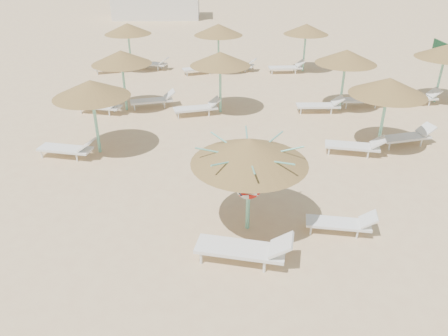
{
  "coord_description": "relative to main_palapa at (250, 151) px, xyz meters",
  "views": [
    {
      "loc": [
        -0.77,
        -9.24,
        6.96
      ],
      "look_at": [
        -0.48,
        1.4,
        1.3
      ],
      "focal_mm": 35.0,
      "sensor_mm": 36.0,
      "label": 1
    }
  ],
  "objects": [
    {
      "name": "lounger_main_b",
      "position": [
        2.49,
        -0.27,
        -1.98
      ],
      "size": [
        1.86,
        0.85,
        0.65
      ],
      "rotation": [
        0.0,
        0.0,
        -0.18
      ],
      "color": "white",
      "rests_on": "ground"
    },
    {
      "name": "palapa_field",
      "position": [
        1.52,
        9.86,
        0.0
      ],
      "size": [
        18.89,
        14.38,
        2.7
      ],
      "color": "#73C7AC",
      "rests_on": "ground"
    },
    {
      "name": "ground",
      "position": [
        -0.12,
        -0.39,
        -2.29
      ],
      "size": [
        120.0,
        120.0,
        0.0
      ],
      "primitive_type": "plane",
      "color": "#D2B480",
      "rests_on": "ground"
    },
    {
      "name": "service_hut",
      "position": [
        -6.12,
        34.61,
        -0.65
      ],
      "size": [
        8.4,
        4.4,
        3.25
      ],
      "color": "silver",
      "rests_on": "ground"
    },
    {
      "name": "lounger_main_a",
      "position": [
        -0.13,
        -1.39,
        -1.89
      ],
      "size": [
        2.4,
        1.19,
        0.84
      ],
      "rotation": [
        0.0,
        0.0,
        -0.23
      ],
      "color": "white",
      "rests_on": "ground"
    },
    {
      "name": "main_palapa",
      "position": [
        0.0,
        0.0,
        0.0
      ],
      "size": [
        2.95,
        2.95,
        2.64
      ],
      "color": "#73C7AC",
      "rests_on": "ground"
    }
  ]
}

